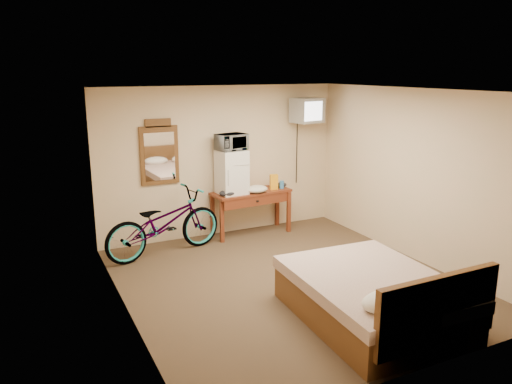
# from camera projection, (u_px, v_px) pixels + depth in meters

# --- Properties ---
(room) EXTENTS (4.60, 4.64, 2.50)m
(room) POSITION_uv_depth(u_px,v_px,m) (290.00, 191.00, 6.35)
(room) COLOR #4D3926
(room) RESTS_ON ground
(desk) EXTENTS (1.38, 0.61, 0.75)m
(desk) POSITION_uv_depth(u_px,v_px,m) (252.00, 198.00, 8.43)
(desk) COLOR maroon
(desk) RESTS_ON floor
(mini_fridge) EXTENTS (0.47, 0.45, 0.72)m
(mini_fridge) POSITION_uv_depth(u_px,v_px,m) (232.00, 172.00, 8.19)
(mini_fridge) COLOR white
(mini_fridge) RESTS_ON desk
(microwave) EXTENTS (0.53, 0.42, 0.26)m
(microwave) POSITION_uv_depth(u_px,v_px,m) (231.00, 142.00, 8.07)
(microwave) COLOR white
(microwave) RESTS_ON mini_fridge
(snack_bag) EXTENTS (0.14, 0.10, 0.26)m
(snack_bag) POSITION_uv_depth(u_px,v_px,m) (274.00, 182.00, 8.51)
(snack_bag) COLOR #F9A516
(snack_bag) RESTS_ON desk
(blue_cup) EXTENTS (0.08, 0.08, 0.14)m
(blue_cup) POSITION_uv_depth(u_px,v_px,m) (282.00, 185.00, 8.59)
(blue_cup) COLOR #397EC2
(blue_cup) RESTS_ON desk
(cloth_cream) EXTENTS (0.39, 0.30, 0.12)m
(cloth_cream) POSITION_uv_depth(u_px,v_px,m) (256.00, 189.00, 8.31)
(cloth_cream) COLOR beige
(cloth_cream) RESTS_ON desk
(cloth_dark_a) EXTENTS (0.28, 0.21, 0.10)m
(cloth_dark_a) POSITION_uv_depth(u_px,v_px,m) (227.00, 193.00, 8.08)
(cloth_dark_a) COLOR black
(cloth_dark_a) RESTS_ON desk
(cloth_dark_b) EXTENTS (0.19, 0.16, 0.09)m
(cloth_dark_b) POSITION_uv_depth(u_px,v_px,m) (281.00, 185.00, 8.69)
(cloth_dark_b) COLOR black
(cloth_dark_b) RESTS_ON desk
(crt_television) EXTENTS (0.55, 0.62, 0.42)m
(crt_television) POSITION_uv_depth(u_px,v_px,m) (307.00, 110.00, 8.56)
(crt_television) COLOR black
(crt_television) RESTS_ON room
(wall_mirror) EXTENTS (0.61, 0.04, 1.04)m
(wall_mirror) POSITION_uv_depth(u_px,v_px,m) (159.00, 153.00, 7.83)
(wall_mirror) COLOR brown
(wall_mirror) RESTS_ON room
(bicycle) EXTENTS (1.99, 1.04, 0.99)m
(bicycle) POSITION_uv_depth(u_px,v_px,m) (164.00, 223.00, 7.52)
(bicycle) COLOR black
(bicycle) RESTS_ON floor
(bed) EXTENTS (1.61, 2.07, 0.90)m
(bed) POSITION_uv_depth(u_px,v_px,m) (376.00, 298.00, 5.52)
(bed) COLOR brown
(bed) RESTS_ON floor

